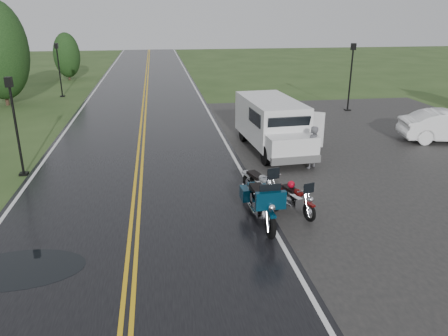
% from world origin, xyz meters
% --- Properties ---
extents(ground, '(120.00, 120.00, 0.00)m').
position_xyz_m(ground, '(0.00, 0.00, 0.00)').
color(ground, '#2D471E').
rests_on(ground, ground).
extents(road, '(8.00, 100.00, 0.04)m').
position_xyz_m(road, '(0.00, 10.00, 0.02)').
color(road, black).
rests_on(road, ground).
extents(parking_pad, '(14.00, 24.00, 0.03)m').
position_xyz_m(parking_pad, '(11.00, 5.00, 0.01)').
color(parking_pad, black).
rests_on(parking_pad, ground).
extents(motorcycle_red, '(1.21, 2.00, 1.11)m').
position_xyz_m(motorcycle_red, '(4.90, -0.20, 0.56)').
color(motorcycle_red, '#570A09').
rests_on(motorcycle_red, ground).
extents(motorcycle_teal, '(0.98, 2.54, 1.49)m').
position_xyz_m(motorcycle_teal, '(3.56, -0.99, 0.74)').
color(motorcycle_teal, '#05283C').
rests_on(motorcycle_teal, ground).
extents(motorcycle_silver, '(1.38, 2.35, 1.31)m').
position_xyz_m(motorcycle_silver, '(4.09, 0.61, 0.65)').
color(motorcycle_silver, '#95979C').
rests_on(motorcycle_silver, ground).
extents(van_white, '(2.48, 5.75, 2.21)m').
position_xyz_m(van_white, '(4.90, 4.79, 1.10)').
color(van_white, white).
rests_on(van_white, ground).
extents(person_at_van, '(0.71, 0.67, 1.63)m').
position_xyz_m(person_at_van, '(6.51, 4.19, 0.82)').
color(person_at_van, '#4F4F54').
rests_on(person_at_van, ground).
extents(lamp_post_near_left, '(0.31, 0.31, 3.62)m').
position_xyz_m(lamp_post_near_left, '(-4.19, 5.13, 1.81)').
color(lamp_post_near_left, black).
rests_on(lamp_post_near_left, ground).
extents(lamp_post_far_left, '(0.32, 0.32, 3.69)m').
position_xyz_m(lamp_post_far_left, '(-5.75, 21.12, 1.84)').
color(lamp_post_far_left, black).
rests_on(lamp_post_far_left, ground).
extents(lamp_post_far_right, '(0.34, 0.34, 3.99)m').
position_xyz_m(lamp_post_far_right, '(12.18, 13.71, 2.00)').
color(lamp_post_far_right, black).
rests_on(lamp_post_far_right, ground).
extents(tree_left_mid, '(3.53, 3.53, 5.51)m').
position_xyz_m(tree_left_mid, '(-8.66, 18.61, 2.76)').
color(tree_left_mid, '#1E3D19').
rests_on(tree_left_mid, ground).
extents(tree_left_far, '(2.22, 2.22, 3.42)m').
position_xyz_m(tree_left_far, '(-6.66, 29.27, 1.71)').
color(tree_left_far, '#1E3D19').
rests_on(tree_left_far, ground).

